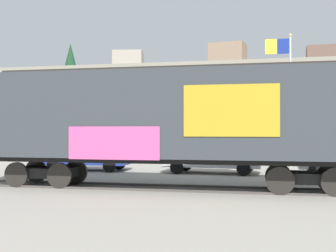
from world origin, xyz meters
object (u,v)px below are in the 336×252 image
Objects in this scene: parked_car_white at (212,155)px; flagpole at (285,81)px; freight_car at (168,117)px; parked_car_blue at (87,154)px.

flagpole is at bearing 52.34° from parked_car_white.
flagpole is 7.14m from parked_car_white.
freight_car is 1.80× the size of flagpole.
parked_car_white is (-3.60, -4.67, -4.04)m from flagpole.
flagpole is 1.60× the size of parked_car_white.
freight_car reaches higher than parked_car_blue.
parked_car_blue is at bearing -155.82° from flagpole.
freight_car is 2.89× the size of parked_car_white.
freight_car is 8.47m from parked_car_blue.
flagpole is at bearing 67.16° from freight_car.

